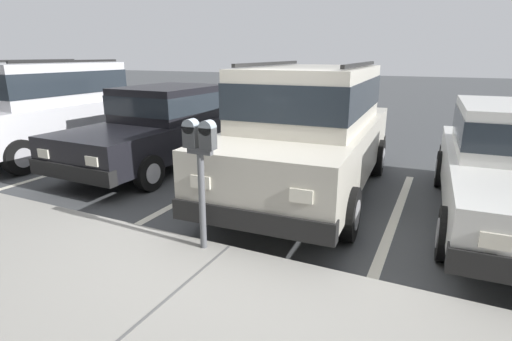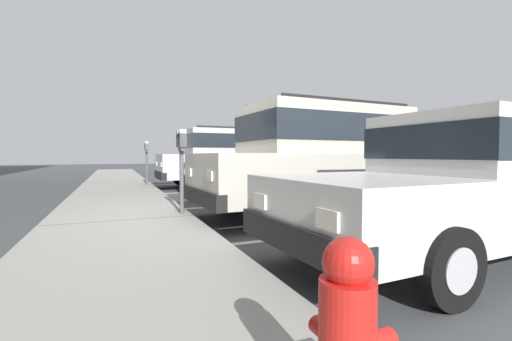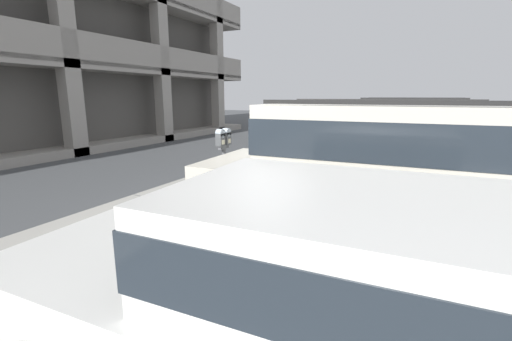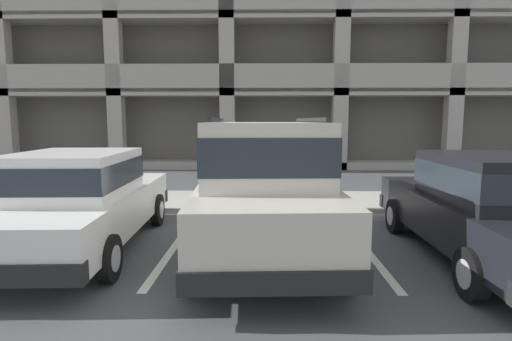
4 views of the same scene
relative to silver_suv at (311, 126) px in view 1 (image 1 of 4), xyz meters
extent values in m
cube|color=#444749|center=(0.10, 2.21, -1.14)|extent=(80.00, 80.00, 0.10)
cube|color=#9E9B93|center=(0.10, 3.51, -1.03)|extent=(40.00, 2.20, 0.12)
cube|color=#606060|center=(0.10, 3.51, -0.97)|extent=(0.03, 2.16, 0.00)
cube|color=silver|center=(-1.41, 0.81, -1.08)|extent=(0.12, 4.80, 0.01)
cube|color=silver|center=(1.61, 0.81, -1.08)|extent=(0.12, 4.80, 0.01)
cube|color=silver|center=(4.63, 0.81, -1.08)|extent=(0.12, 4.80, 0.01)
cube|color=beige|center=(0.00, 0.02, -0.36)|extent=(2.07, 4.79, 0.80)
cube|color=beige|center=(0.00, -0.03, 0.46)|extent=(1.76, 2.99, 0.84)
cube|color=#232B33|center=(0.00, -0.03, 0.48)|extent=(1.79, 3.02, 0.46)
cube|color=black|center=(-0.12, 2.33, -0.64)|extent=(1.88, 0.25, 0.24)
cube|color=black|center=(0.11, -2.28, -0.64)|extent=(1.88, 0.25, 0.24)
cube|color=silver|center=(0.45, 2.41, -0.28)|extent=(0.24, 0.04, 0.14)
cube|color=silver|center=(-0.69, 2.35, -0.28)|extent=(0.24, 0.04, 0.14)
cylinder|color=black|center=(0.83, 1.52, -0.76)|extent=(0.23, 0.67, 0.66)
cylinder|color=#B2B2B7|center=(0.83, 1.52, -0.76)|extent=(0.24, 0.37, 0.36)
cylinder|color=black|center=(-0.97, 1.43, -0.76)|extent=(0.23, 0.67, 0.66)
cylinder|color=#B2B2B7|center=(-0.97, 1.43, -0.76)|extent=(0.24, 0.37, 0.36)
cylinder|color=black|center=(0.97, -1.39, -0.76)|extent=(0.23, 0.67, 0.66)
cylinder|color=#B2B2B7|center=(0.97, -1.39, -0.76)|extent=(0.24, 0.37, 0.36)
cylinder|color=black|center=(-0.83, -1.48, -0.76)|extent=(0.23, 0.67, 0.66)
cylinder|color=#B2B2B7|center=(-0.83, -1.48, -0.76)|extent=(0.24, 0.37, 0.36)
cube|color=black|center=(0.69, 0.01, 0.92)|extent=(0.18, 2.62, 0.05)
cube|color=black|center=(-0.69, -0.06, 0.92)|extent=(0.18, 2.62, 0.05)
cube|color=black|center=(-2.70, -2.09, -0.67)|extent=(1.74, 0.24, 0.24)
cube|color=silver|center=(-2.38, 2.30, -0.43)|extent=(0.24, 0.04, 0.14)
cylinder|color=black|center=(-2.03, 1.47, -0.79)|extent=(0.19, 0.61, 0.60)
cylinder|color=#B2B2B7|center=(-2.03, 1.47, -0.79)|extent=(0.19, 0.34, 0.33)
cylinder|color=black|center=(-1.91, -1.25, -0.79)|extent=(0.19, 0.61, 0.60)
cylinder|color=#B2B2B7|center=(-1.91, -1.25, -0.79)|extent=(0.19, 0.34, 0.33)
cube|color=black|center=(3.17, -0.33, -0.49)|extent=(1.77, 4.43, 0.60)
cube|color=black|center=(3.16, -0.63, 0.13)|extent=(1.53, 2.00, 0.64)
cube|color=#232B33|center=(3.16, -0.63, 0.15)|extent=(1.55, 2.03, 0.35)
cube|color=black|center=(3.20, 1.83, -0.67)|extent=(1.74, 0.19, 0.24)
cube|color=black|center=(3.13, -2.49, -0.67)|extent=(1.74, 0.19, 0.24)
cube|color=silver|center=(3.73, 1.87, -0.43)|extent=(0.24, 0.03, 0.14)
cube|color=silver|center=(2.67, 1.88, -0.43)|extent=(0.24, 0.03, 0.14)
cylinder|color=black|center=(4.02, 1.02, -0.79)|extent=(0.17, 0.60, 0.60)
cylinder|color=#B2B2B7|center=(4.02, 1.02, -0.79)|extent=(0.18, 0.33, 0.33)
cylinder|color=black|center=(2.36, 1.04, -0.79)|extent=(0.17, 0.60, 0.60)
cylinder|color=#B2B2B7|center=(2.36, 1.04, -0.79)|extent=(0.18, 0.33, 0.33)
cylinder|color=black|center=(3.98, -1.71, -0.79)|extent=(0.17, 0.60, 0.60)
cylinder|color=#B2B2B7|center=(3.98, -1.71, -0.79)|extent=(0.18, 0.33, 0.33)
cylinder|color=black|center=(2.31, -1.69, -0.79)|extent=(0.17, 0.60, 0.60)
cylinder|color=#B2B2B7|center=(2.31, -1.69, -0.79)|extent=(0.18, 0.33, 0.33)
cube|color=silver|center=(6.01, -0.10, -0.36)|extent=(1.85, 4.71, 0.80)
cube|color=silver|center=(6.01, -0.15, 0.46)|extent=(1.63, 2.92, 0.84)
cube|color=#232B33|center=(6.01, -0.15, 0.48)|extent=(1.65, 2.94, 0.46)
cube|color=black|center=(6.01, -2.41, -0.64)|extent=(1.88, 0.17, 0.24)
cylinder|color=black|center=(5.10, 1.36, -0.76)|extent=(0.20, 0.66, 0.66)
cylinder|color=#B2B2B7|center=(5.10, 1.36, -0.76)|extent=(0.22, 0.36, 0.36)
cylinder|color=black|center=(6.91, -1.55, -0.76)|extent=(0.20, 0.66, 0.66)
cylinder|color=#B2B2B7|center=(6.91, -1.55, -0.76)|extent=(0.22, 0.36, 0.36)
cylinder|color=black|center=(5.11, -1.56, -0.76)|extent=(0.20, 0.66, 0.66)
cylinder|color=#B2B2B7|center=(5.11, -1.56, -0.76)|extent=(0.22, 0.36, 0.36)
cube|color=black|center=(6.70, -0.15, 0.92)|extent=(0.06, 2.62, 0.05)
cube|color=black|center=(5.32, -0.15, 0.92)|extent=(0.06, 2.62, 0.05)
cylinder|color=#595B60|center=(0.34, 2.56, -0.44)|extent=(0.07, 0.07, 1.05)
cube|color=#595B60|center=(0.34, 2.56, 0.11)|extent=(0.28, 0.06, 0.06)
cube|color=#424447|center=(0.24, 2.56, 0.25)|extent=(0.15, 0.11, 0.22)
cylinder|color=#8C99A3|center=(0.24, 2.56, 0.36)|extent=(0.15, 0.11, 0.15)
cube|color=#B7B293|center=(0.24, 2.50, 0.22)|extent=(0.08, 0.01, 0.08)
cube|color=#424447|center=(0.44, 2.56, 0.25)|extent=(0.15, 0.11, 0.22)
cylinder|color=#8C99A3|center=(0.44, 2.56, 0.36)|extent=(0.15, 0.11, 0.15)
cube|color=#B7B293|center=(0.44, 2.50, 0.22)|extent=(0.08, 0.01, 0.08)
camera|label=1|loc=(-1.89, 5.88, 1.07)|focal=28.00mm
camera|label=2|loc=(-5.38, 3.60, 0.01)|focal=24.00mm
camera|label=3|loc=(-4.71, -0.65, 0.99)|focal=24.00mm
camera|label=4|loc=(0.00, -5.98, 0.91)|focal=28.00mm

